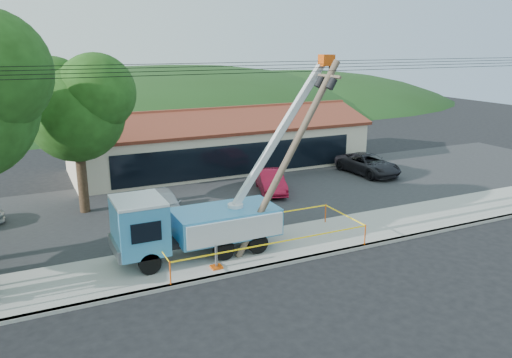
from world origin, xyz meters
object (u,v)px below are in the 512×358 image
object	(u,v)px
car_silver	(164,218)
car_red	(271,193)
car_dark	(367,175)
leaning_pole	(292,149)
utility_truck	(193,221)

from	to	relation	value
car_silver	car_red	size ratio (longest dim) A/B	1.02
car_dark	leaning_pole	bearing A→B (deg)	-145.31
leaning_pole	car_silver	bearing A→B (deg)	122.05
utility_truck	leaning_pole	xyz separation A→B (m)	(4.38, -1.06, 3.08)
car_silver	car_dark	xyz separation A→B (m)	(16.01, 2.72, 0.00)
utility_truck	car_red	size ratio (longest dim) A/B	2.43
utility_truck	car_red	world-z (taller)	utility_truck
utility_truck	car_dark	xyz separation A→B (m)	(16.16, 8.41, -1.73)
utility_truck	leaning_pole	distance (m)	5.46
leaning_pole	car_dark	distance (m)	15.87
car_silver	car_dark	distance (m)	16.24
utility_truck	leaning_pole	world-z (taller)	utility_truck
car_silver	car_red	world-z (taller)	car_silver
car_red	car_silver	bearing A→B (deg)	-150.17
leaning_pole	car_dark	world-z (taller)	leaning_pole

